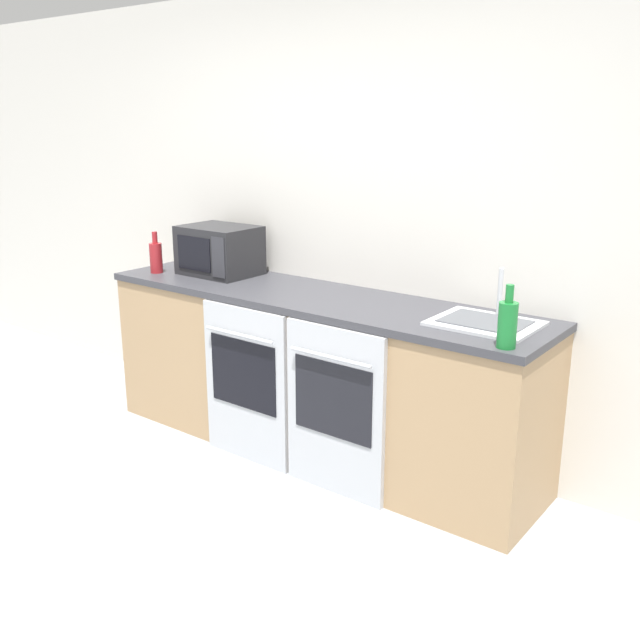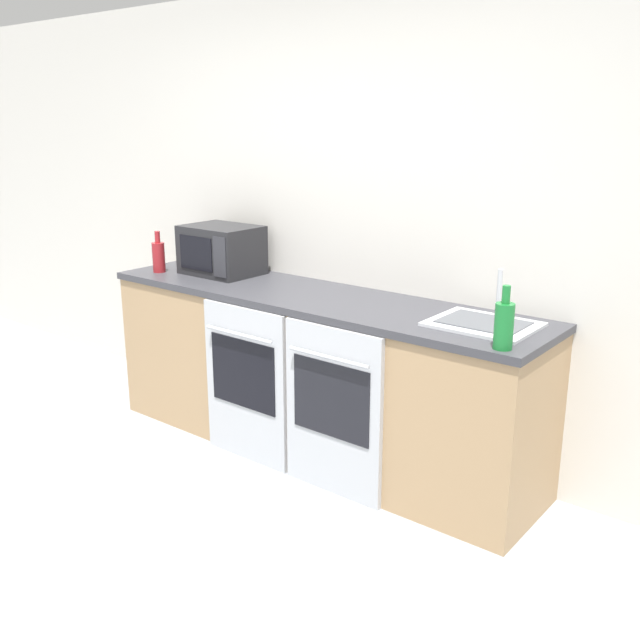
% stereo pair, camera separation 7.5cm
% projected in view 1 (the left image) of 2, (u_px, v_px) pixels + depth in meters
% --- Properties ---
extents(ground_plane, '(16.00, 16.00, 0.00)m').
position_uv_depth(ground_plane, '(65.00, 593.00, 2.92)').
color(ground_plane, gray).
extents(wall_back, '(10.00, 0.06, 2.60)m').
position_uv_depth(wall_back, '(351.00, 222.00, 4.10)').
color(wall_back, silver).
rests_on(wall_back, ground_plane).
extents(counter_back, '(2.69, 0.66, 0.94)m').
position_uv_depth(counter_back, '(315.00, 374.00, 4.07)').
color(counter_back, tan).
rests_on(counter_back, ground_plane).
extents(oven_left, '(0.59, 0.06, 0.89)m').
position_uv_depth(oven_left, '(245.00, 384.00, 3.95)').
color(oven_left, '#B7BABF').
rests_on(oven_left, ground_plane).
extents(oven_right, '(0.59, 0.06, 0.89)m').
position_uv_depth(oven_right, '(334.00, 411.00, 3.59)').
color(oven_right, '#B7BABF').
rests_on(oven_right, ground_plane).
extents(microwave, '(0.46, 0.35, 0.30)m').
position_uv_depth(microwave, '(220.00, 250.00, 4.41)').
color(microwave, '#232326').
rests_on(microwave, counter_back).
extents(bottle_red, '(0.08, 0.08, 0.26)m').
position_uv_depth(bottle_red, '(156.00, 257.00, 4.47)').
color(bottle_red, maroon).
rests_on(bottle_red, counter_back).
extents(bottle_green, '(0.08, 0.08, 0.28)m').
position_uv_depth(bottle_green, '(507.00, 323.00, 3.00)').
color(bottle_green, '#19722D').
rests_on(bottle_green, counter_back).
extents(bottle_clear, '(0.06, 0.06, 0.24)m').
position_uv_depth(bottle_clear, '(184.00, 253.00, 4.62)').
color(bottle_clear, silver).
rests_on(bottle_clear, counter_back).
extents(sink, '(0.48, 0.38, 0.25)m').
position_uv_depth(sink, '(486.00, 322.00, 3.36)').
color(sink, silver).
rests_on(sink, counter_back).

